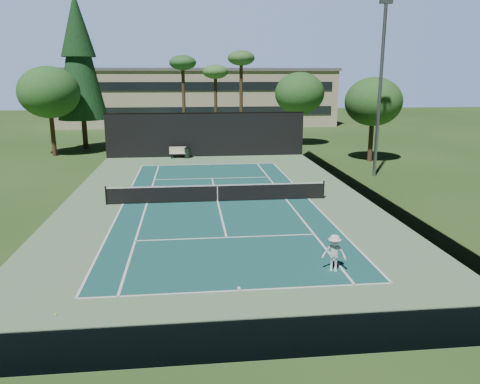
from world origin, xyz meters
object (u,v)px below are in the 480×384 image
object	(u,v)px
player	(334,253)
tennis_ball_a	(56,314)
tennis_net	(217,192)
trash_bin	(187,153)
tennis_ball_d	(135,192)
tennis_ball_b	(164,186)
park_bench	(178,152)
tennis_ball_c	(201,194)

from	to	relation	value
player	tennis_ball_a	bearing A→B (deg)	-146.02
tennis_net	tennis_ball_a	bearing A→B (deg)	-114.28
tennis_ball_a	trash_bin	xyz separation A→B (m)	(4.10, 28.23, 0.44)
tennis_ball_a	tennis_ball_d	xyz separation A→B (m)	(0.77, 15.66, 0.00)
trash_bin	tennis_ball_b	bearing A→B (deg)	-98.51
park_bench	tennis_net	bearing A→B (deg)	-80.41
tennis_ball_c	tennis_ball_d	size ratio (longest dim) A/B	0.95
player	tennis_ball_a	distance (m)	9.90
tennis_net	tennis_ball_c	bearing A→B (deg)	115.48
trash_bin	tennis_net	bearing A→B (deg)	-83.50
player	tennis_ball_d	size ratio (longest dim) A/B	18.91
tennis_net	park_bench	distance (m)	15.62
player	tennis_ball_a	xyz separation A→B (m)	(-9.58, -2.38, -0.69)
tennis_ball_a	tennis_ball_d	bearing A→B (deg)	87.17
tennis_net	tennis_ball_a	world-z (taller)	tennis_net
tennis_ball_a	tennis_ball_c	xyz separation A→B (m)	(4.94, 14.83, -0.00)
tennis_net	tennis_ball_c	distance (m)	2.15
tennis_net	tennis_ball_c	world-z (taller)	tennis_net
player	tennis_ball_c	size ratio (longest dim) A/B	19.80
player	trash_bin	bearing A→B (deg)	121.99
tennis_ball_c	tennis_ball_d	world-z (taller)	tennis_ball_d
tennis_net	park_bench	size ratio (longest dim) A/B	8.60
tennis_ball_c	park_bench	bearing A→B (deg)	97.19
tennis_ball_b	tennis_ball_d	distance (m)	2.40
tennis_ball_a	park_bench	size ratio (longest dim) A/B	0.05
tennis_ball_c	player	bearing A→B (deg)	-69.55
player	tennis_ball_d	xyz separation A→B (m)	(-8.81, 13.28, -0.69)
park_bench	tennis_ball_d	bearing A→B (deg)	-100.99
tennis_net	tennis_ball_b	size ratio (longest dim) A/B	186.92
player	park_bench	distance (m)	26.73
tennis_ball_b	park_bench	bearing A→B (deg)	86.01
tennis_ball_b	tennis_ball_d	xyz separation A→B (m)	(-1.70, -1.70, 0.00)
tennis_ball_a	tennis_ball_c	world-z (taller)	same
tennis_ball_a	trash_bin	world-z (taller)	trash_bin
player	trash_bin	xyz separation A→B (m)	(-5.48, 25.85, -0.24)
tennis_ball_a	park_bench	distance (m)	28.54
park_bench	trash_bin	world-z (taller)	park_bench
tennis_ball_a	tennis_ball_d	distance (m)	15.68
tennis_ball_d	park_bench	world-z (taller)	park_bench
player	tennis_ball_c	bearing A→B (deg)	130.46
tennis_ball_b	trash_bin	world-z (taller)	trash_bin
tennis_ball_b	park_bench	world-z (taller)	park_bench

